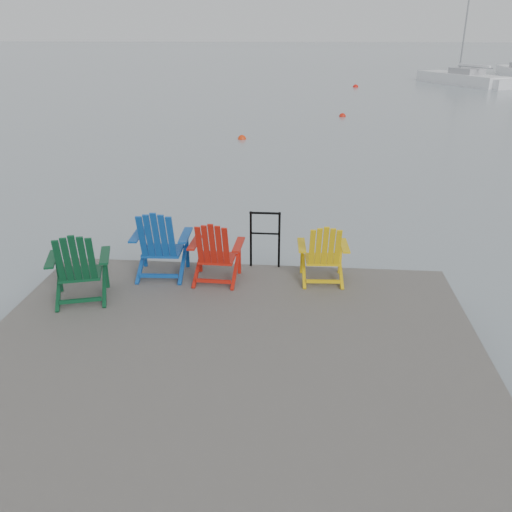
# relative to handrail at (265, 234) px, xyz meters

# --- Properties ---
(ground) EXTENTS (400.00, 400.00, 0.00)m
(ground) POSITION_rel_handrail_xyz_m (-0.25, -2.45, -1.04)
(ground) COLOR gray
(ground) RESTS_ON ground
(dock) EXTENTS (6.00, 5.00, 1.40)m
(dock) POSITION_rel_handrail_xyz_m (-0.25, -2.45, -0.69)
(dock) COLOR #2E2B29
(dock) RESTS_ON ground
(handrail) EXTENTS (0.48, 0.04, 0.90)m
(handrail) POSITION_rel_handrail_xyz_m (0.00, 0.00, 0.00)
(handrail) COLOR black
(handrail) RESTS_ON dock
(chair_green) EXTENTS (0.96, 0.92, 1.03)m
(chair_green) POSITION_rel_handrail_xyz_m (-2.42, -1.37, -0.02)
(chair_green) COLOR #0A3A20
(chair_green) RESTS_ON dock
(chair_blue) EXTENTS (0.88, 0.82, 1.07)m
(chair_blue) POSITION_rel_handrail_xyz_m (-1.52, -0.49, -0.00)
(chair_blue) COLOR #0E4293
(chair_blue) RESTS_ON dock
(chair_red) EXTENTS (0.78, 0.73, 0.96)m
(chair_red) POSITION_rel_handrail_xyz_m (-0.68, -0.60, -0.06)
(chair_red) COLOR #B0180C
(chair_red) RESTS_ON dock
(chair_yellow) EXTENTS (0.77, 0.71, 0.92)m
(chair_yellow) POSITION_rel_handrail_xyz_m (0.89, -0.47, -0.08)
(chair_yellow) COLOR gold
(chair_yellow) RESTS_ON dock
(sailboat_near) EXTENTS (5.53, 8.34, 11.39)m
(sailboat_near) POSITION_rel_handrail_xyz_m (12.63, 37.71, -0.69)
(sailboat_near) COLOR white
(sailboat_near) RESTS_ON ground
(buoy_a) EXTENTS (0.33, 0.33, 0.33)m
(buoy_a) POSITION_rel_handrail_xyz_m (-1.89, 13.34, -1.04)
(buoy_a) COLOR red
(buoy_a) RESTS_ON ground
(buoy_b) EXTENTS (0.33, 0.33, 0.33)m
(buoy_b) POSITION_rel_handrail_xyz_m (2.37, 19.70, -1.04)
(buoy_b) COLOR red
(buoy_b) RESTS_ON ground
(buoy_d) EXTENTS (0.41, 0.41, 0.41)m
(buoy_d) POSITION_rel_handrail_xyz_m (4.20, 34.69, -1.04)
(buoy_d) COLOR red
(buoy_d) RESTS_ON ground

